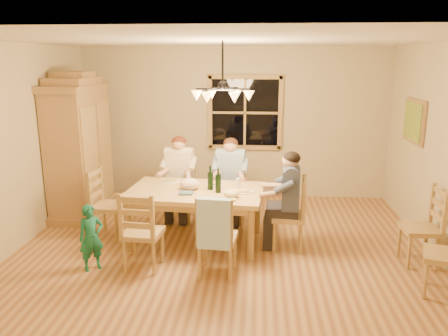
# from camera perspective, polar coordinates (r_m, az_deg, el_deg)

# --- Properties ---
(floor) EXTENTS (5.50, 5.50, 0.00)m
(floor) POSITION_cam_1_polar(r_m,az_deg,el_deg) (5.92, -0.17, -10.78)
(floor) COLOR brown
(floor) RESTS_ON ground
(ceiling) EXTENTS (5.50, 5.00, 0.02)m
(ceiling) POSITION_cam_1_polar(r_m,az_deg,el_deg) (5.37, -0.19, 16.35)
(ceiling) COLOR white
(ceiling) RESTS_ON wall_back
(wall_back) EXTENTS (5.50, 0.02, 2.70)m
(wall_back) POSITION_cam_1_polar(r_m,az_deg,el_deg) (7.94, 1.30, 5.85)
(wall_back) COLOR #C2B289
(wall_back) RESTS_ON floor
(wall_left) EXTENTS (0.02, 5.00, 2.70)m
(wall_left) POSITION_cam_1_polar(r_m,az_deg,el_deg) (6.33, -25.85, 2.32)
(wall_left) COLOR #C2B289
(wall_left) RESTS_ON floor
(window) EXTENTS (1.30, 0.06, 1.30)m
(window) POSITION_cam_1_polar(r_m,az_deg,el_deg) (7.88, 2.76, 7.23)
(window) COLOR black
(window) RESTS_ON wall_back
(painting) EXTENTS (0.06, 0.78, 0.64)m
(painting) POSITION_cam_1_polar(r_m,az_deg,el_deg) (6.99, 23.57, 5.62)
(painting) COLOR #9E7C44
(painting) RESTS_ON wall_right
(chandelier) EXTENTS (0.77, 0.68, 0.71)m
(chandelier) POSITION_cam_1_polar(r_m,az_deg,el_deg) (5.38, -0.18, 9.72)
(chandelier) COLOR black
(chandelier) RESTS_ON ceiling
(armoire) EXTENTS (0.66, 1.40, 2.30)m
(armoire) POSITION_cam_1_polar(r_m,az_deg,el_deg) (7.40, -18.33, 2.22)
(armoire) COLOR #9E7C44
(armoire) RESTS_ON floor
(dining_table) EXTENTS (1.90, 1.26, 0.76)m
(dining_table) POSITION_cam_1_polar(r_m,az_deg,el_deg) (5.97, -3.74, -3.78)
(dining_table) COLOR tan
(dining_table) RESTS_ON floor
(chair_far_left) EXTENTS (0.47, 0.46, 0.99)m
(chair_far_left) POSITION_cam_1_polar(r_m,az_deg,el_deg) (6.98, -5.76, -4.24)
(chair_far_left) COLOR #A9844A
(chair_far_left) RESTS_ON floor
(chair_far_right) EXTENTS (0.47, 0.46, 0.99)m
(chair_far_right) POSITION_cam_1_polar(r_m,az_deg,el_deg) (6.82, 0.83, -4.60)
(chair_far_right) COLOR #A9844A
(chair_far_right) RESTS_ON floor
(chair_near_left) EXTENTS (0.47, 0.46, 0.99)m
(chair_near_left) POSITION_cam_1_polar(r_m,az_deg,el_deg) (5.45, -10.47, -9.80)
(chair_near_left) COLOR #A9844A
(chair_near_left) RESTS_ON floor
(chair_near_right) EXTENTS (0.47, 0.46, 0.99)m
(chair_near_right) POSITION_cam_1_polar(r_m,az_deg,el_deg) (5.23, -0.88, -10.62)
(chair_near_right) COLOR #A9844A
(chair_near_right) RESTS_ON floor
(chair_end_left) EXTENTS (0.46, 0.47, 0.99)m
(chair_end_left) POSITION_cam_1_polar(r_m,az_deg,el_deg) (6.48, -14.70, -6.11)
(chair_end_left) COLOR #A9844A
(chair_end_left) RESTS_ON floor
(chair_end_right) EXTENTS (0.46, 0.47, 0.99)m
(chair_end_right) POSITION_cam_1_polar(r_m,az_deg,el_deg) (5.95, 8.35, -7.62)
(chair_end_right) COLOR #A9844A
(chair_end_right) RESTS_ON floor
(adult_woman) EXTENTS (0.42, 0.45, 0.87)m
(adult_woman) POSITION_cam_1_polar(r_m,az_deg,el_deg) (6.83, -5.87, 0.05)
(adult_woman) COLOR beige
(adult_woman) RESTS_ON floor
(adult_plaid_man) EXTENTS (0.42, 0.45, 0.87)m
(adult_plaid_man) POSITION_cam_1_polar(r_m,az_deg,el_deg) (6.67, 0.85, -0.22)
(adult_plaid_man) COLOR #355D92
(adult_plaid_man) RESTS_ON floor
(adult_slate_man) EXTENTS (0.45, 0.42, 0.87)m
(adult_slate_man) POSITION_cam_1_polar(r_m,az_deg,el_deg) (5.77, 8.54, -2.65)
(adult_slate_man) COLOR #404A67
(adult_slate_man) RESTS_ON floor
(towel) EXTENTS (0.39, 0.13, 0.58)m
(towel) POSITION_cam_1_polar(r_m,az_deg,el_deg) (4.90, -1.30, -7.31)
(towel) COLOR #B2D4F1
(towel) RESTS_ON chair_near_right
(wine_bottle_a) EXTENTS (0.08, 0.08, 0.33)m
(wine_bottle_a) POSITION_cam_1_polar(r_m,az_deg,el_deg) (5.90, -1.79, -1.28)
(wine_bottle_a) COLOR black
(wine_bottle_a) RESTS_ON dining_table
(wine_bottle_b) EXTENTS (0.08, 0.08, 0.33)m
(wine_bottle_b) POSITION_cam_1_polar(r_m,az_deg,el_deg) (5.76, -0.76, -1.66)
(wine_bottle_b) COLOR black
(wine_bottle_b) RESTS_ON dining_table
(plate_woman) EXTENTS (0.26, 0.26, 0.02)m
(plate_woman) POSITION_cam_1_polar(r_m,az_deg,el_deg) (6.37, -6.94, -1.67)
(plate_woman) COLOR white
(plate_woman) RESTS_ON dining_table
(plate_plaid) EXTENTS (0.26, 0.26, 0.02)m
(plate_plaid) POSITION_cam_1_polar(r_m,az_deg,el_deg) (6.15, -0.94, -2.15)
(plate_plaid) COLOR white
(plate_plaid) RESTS_ON dining_table
(plate_slate) EXTENTS (0.26, 0.26, 0.02)m
(plate_slate) POSITION_cam_1_polar(r_m,az_deg,el_deg) (5.82, 2.48, -3.11)
(plate_slate) COLOR white
(plate_slate) RESTS_ON dining_table
(wine_glass_a) EXTENTS (0.06, 0.06, 0.14)m
(wine_glass_a) POSITION_cam_1_polar(r_m,az_deg,el_deg) (6.21, -4.71, -1.45)
(wine_glass_a) COLOR silver
(wine_glass_a) RESTS_ON dining_table
(wine_glass_b) EXTENTS (0.06, 0.06, 0.14)m
(wine_glass_b) POSITION_cam_1_polar(r_m,az_deg,el_deg) (5.99, 1.86, -1.99)
(wine_glass_b) COLOR silver
(wine_glass_b) RESTS_ON dining_table
(cap) EXTENTS (0.20, 0.20, 0.11)m
(cap) POSITION_cam_1_polar(r_m,az_deg,el_deg) (5.59, 0.97, -3.34)
(cap) COLOR beige
(cap) RESTS_ON dining_table
(napkin) EXTENTS (0.19, 0.15, 0.03)m
(napkin) POSITION_cam_1_polar(r_m,az_deg,el_deg) (5.75, -4.98, -3.29)
(napkin) COLOR #45697F
(napkin) RESTS_ON dining_table
(cloth_bundle) EXTENTS (0.28, 0.22, 0.15)m
(cloth_bundle) POSITION_cam_1_polar(r_m,az_deg,el_deg) (5.94, -4.50, -2.10)
(cloth_bundle) COLOR beige
(cloth_bundle) RESTS_ON dining_table
(child) EXTENTS (0.36, 0.34, 0.82)m
(child) POSITION_cam_1_polar(r_m,az_deg,el_deg) (5.52, -16.95, -8.68)
(child) COLOR #186C55
(child) RESTS_ON floor
(chair_spare_front) EXTENTS (0.54, 0.55, 0.99)m
(chair_spare_front) POSITION_cam_1_polar(r_m,az_deg,el_deg) (5.35, 26.72, -11.64)
(chair_spare_front) COLOR #A9844A
(chair_spare_front) RESTS_ON floor
(chair_spare_back) EXTENTS (0.43, 0.45, 0.99)m
(chair_spare_back) POSITION_cam_1_polar(r_m,az_deg,el_deg) (5.99, 24.07, -8.61)
(chair_spare_back) COLOR #A9844A
(chair_spare_back) RESTS_ON floor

